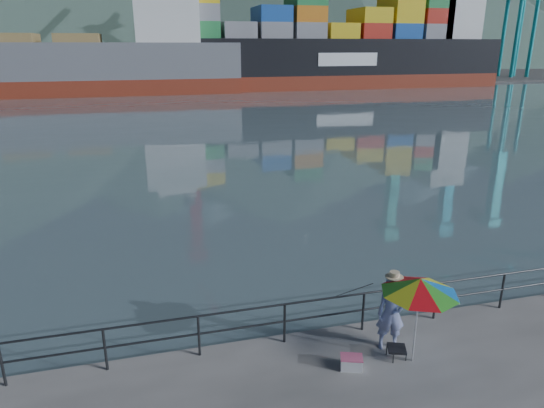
{
  "coord_description": "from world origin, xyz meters",
  "views": [
    {
      "loc": [
        -3.84,
        -7.77,
        6.69
      ],
      "look_at": [
        -0.15,
        6.0,
        2.0
      ],
      "focal_mm": 32.0,
      "sensor_mm": 36.0,
      "label": 1
    }
  ],
  "objects_px": {
    "beach_umbrella": "(420,286)",
    "container_ship": "(346,50)",
    "bulk_carrier": "(54,64)",
    "fisherman": "(391,313)",
    "cooler_bag": "(351,363)"
  },
  "relations": [
    {
      "from": "beach_umbrella",
      "to": "container_ship",
      "type": "distance_m",
      "value": 76.51
    },
    {
      "from": "bulk_carrier",
      "to": "container_ship",
      "type": "height_order",
      "value": "container_ship"
    },
    {
      "from": "fisherman",
      "to": "cooler_bag",
      "type": "distance_m",
      "value": 1.47
    },
    {
      "from": "bulk_carrier",
      "to": "beach_umbrella",
      "type": "bearing_deg",
      "value": -76.32
    },
    {
      "from": "cooler_bag",
      "to": "bulk_carrier",
      "type": "relative_size",
      "value": 0.01
    },
    {
      "from": "beach_umbrella",
      "to": "cooler_bag",
      "type": "xyz_separation_m",
      "value": [
        -1.43,
        0.1,
        -1.72
      ]
    },
    {
      "from": "beach_umbrella",
      "to": "container_ship",
      "type": "xyz_separation_m",
      "value": [
        28.62,
        70.84,
        4.01
      ]
    },
    {
      "from": "fisherman",
      "to": "bulk_carrier",
      "type": "bearing_deg",
      "value": 120.38
    },
    {
      "from": "fisherman",
      "to": "container_ship",
      "type": "bearing_deg",
      "value": 84.45
    },
    {
      "from": "cooler_bag",
      "to": "beach_umbrella",
      "type": "bearing_deg",
      "value": 16.04
    },
    {
      "from": "fisherman",
      "to": "container_ship",
      "type": "distance_m",
      "value": 76.12
    },
    {
      "from": "bulk_carrier",
      "to": "container_ship",
      "type": "distance_m",
      "value": 45.57
    },
    {
      "from": "fisherman",
      "to": "container_ship",
      "type": "height_order",
      "value": "container_ship"
    },
    {
      "from": "bulk_carrier",
      "to": "cooler_bag",
      "type": "bearing_deg",
      "value": -77.43
    },
    {
      "from": "fisherman",
      "to": "beach_umbrella",
      "type": "height_order",
      "value": "beach_umbrella"
    }
  ]
}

